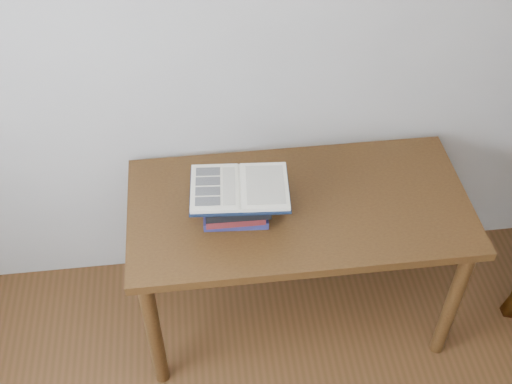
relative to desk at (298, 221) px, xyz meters
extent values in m
cube|color=#ADABA4|center=(-0.13, 0.37, 0.69)|extent=(3.50, 0.04, 2.60)
cube|color=#452B11|center=(0.00, 0.00, 0.08)|extent=(1.32, 0.66, 0.04)
cylinder|color=#452B11|center=(-0.60, -0.27, -0.27)|extent=(0.06, 0.06, 0.67)
cylinder|color=#452B11|center=(0.60, -0.27, -0.27)|extent=(0.06, 0.06, 0.67)
cylinder|color=#452B11|center=(-0.60, 0.27, -0.27)|extent=(0.06, 0.06, 0.67)
cylinder|color=#452B11|center=(0.60, 0.27, -0.27)|extent=(0.06, 0.06, 0.67)
cube|color=#19204B|center=(-0.25, -0.04, 0.12)|extent=(0.25, 0.17, 0.03)
cube|color=maroon|center=(-0.26, -0.05, 0.15)|extent=(0.22, 0.15, 0.03)
cube|color=black|center=(-0.24, -0.05, 0.18)|extent=(0.24, 0.16, 0.03)
cube|color=black|center=(-0.25, -0.04, 0.21)|extent=(0.20, 0.15, 0.03)
cube|color=black|center=(-0.23, -0.03, 0.23)|extent=(0.38, 0.28, 0.01)
cube|color=beige|center=(-0.32, -0.02, 0.25)|extent=(0.19, 0.25, 0.02)
cube|color=beige|center=(-0.14, -0.04, 0.25)|extent=(0.19, 0.25, 0.02)
cylinder|color=beige|center=(-0.23, -0.03, 0.24)|extent=(0.03, 0.24, 0.01)
cube|color=black|center=(-0.34, 0.06, 0.26)|extent=(0.09, 0.05, 0.00)
cube|color=black|center=(-0.35, 0.00, 0.26)|extent=(0.09, 0.05, 0.00)
cube|color=black|center=(-0.35, -0.05, 0.26)|extent=(0.09, 0.05, 0.00)
cube|color=black|center=(-0.35, -0.10, 0.26)|extent=(0.09, 0.05, 0.00)
cube|color=beige|center=(-0.27, -0.03, 0.26)|extent=(0.06, 0.20, 0.00)
cube|color=beige|center=(-0.14, -0.04, 0.26)|extent=(0.15, 0.21, 0.00)
camera|label=1|loc=(-0.37, -1.69, 1.87)|focal=45.00mm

